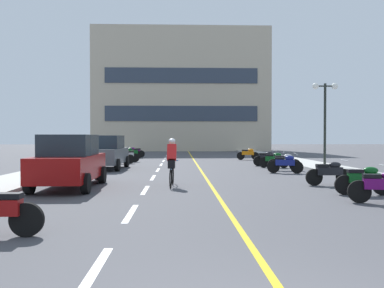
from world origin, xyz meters
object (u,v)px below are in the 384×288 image
motorcycle_2 (364,179)px  motorcycle_7 (274,159)px  motorcycle_10 (127,155)px  motorcycle_5 (285,163)px  motorcycle_6 (284,161)px  motorcycle_8 (267,158)px  motorcycle_12 (132,153)px  motorcycle_3 (330,172)px  cyclist_rider (172,161)px  parked_car_mid (107,152)px  parked_car_near (70,161)px  motorcycle_1 (382,186)px  motorcycle_4 (86,168)px  motorcycle_11 (248,154)px  street_lamp_mid (325,104)px  motorcycle_9 (121,157)px  motorcycle_13 (135,152)px

motorcycle_2 → motorcycle_7: bearing=91.0°
motorcycle_2 → motorcycle_10: size_ratio=1.01×
motorcycle_5 → motorcycle_6: bearing=76.9°
motorcycle_6 → motorcycle_10: size_ratio=1.01×
motorcycle_8 → motorcycle_12: 12.47m
motorcycle_3 → cyclist_rider: (-5.65, -0.01, 0.41)m
parked_car_mid → motorcycle_6: 9.46m
parked_car_near → motorcycle_1: parked_car_near is taller
motorcycle_4 → motorcycle_11: 16.56m
motorcycle_2 → motorcycle_5: (-0.44, 7.22, 0.00)m
parked_car_mid → motorcycle_2: parked_car_mid is taller
street_lamp_mid → parked_car_mid: (-12.17, -0.61, -2.66)m
parked_car_mid → motorcycle_6: size_ratio=2.51×
motorcycle_8 → motorcycle_10: size_ratio=1.00×
motorcycle_2 → motorcycle_8: size_ratio=1.01×
cyclist_rider → motorcycle_9: bearing=106.2°
motorcycle_8 → motorcycle_9: size_ratio=1.00×
street_lamp_mid → parked_car_near: bearing=-144.0°
parked_car_mid → motorcycle_1: 14.78m
motorcycle_6 → motorcycle_12: 15.15m
motorcycle_6 → motorcycle_12: (-9.23, 12.01, 0.00)m
parked_car_near → motorcycle_8: 13.69m
motorcycle_10 → parked_car_mid: bearing=-93.2°
motorcycle_3 → motorcycle_9: size_ratio=1.01×
motorcycle_9 → motorcycle_13: (-0.01, 8.13, 0.00)m
parked_car_mid → motorcycle_4: bearing=-88.3°
motorcycle_5 → motorcycle_13: same height
street_lamp_mid → parked_car_near: (-11.97, -8.68, -2.66)m
parked_car_mid → motorcycle_10: bearing=86.8°
motorcycle_12 → cyclist_rider: bearing=-79.2°
motorcycle_2 → motorcycle_10: 18.37m
parked_car_mid → motorcycle_11: bearing=42.4°
motorcycle_3 → motorcycle_5: size_ratio=1.02×
motorcycle_4 → motorcycle_12: (-0.03, 16.28, 0.00)m
street_lamp_mid → motorcycle_13: bearing=135.6°
motorcycle_3 → motorcycle_11: same height
motorcycle_1 → motorcycle_13: 25.56m
parked_car_near → motorcycle_8: size_ratio=2.51×
motorcycle_3 → cyclist_rider: 5.66m
parked_car_near → motorcycle_9: bearing=90.0°
motorcycle_1 → motorcycle_10: bearing=116.9°
cyclist_rider → motorcycle_4: bearing=148.7°
motorcycle_12 → motorcycle_1: bearing=-67.8°
motorcycle_5 → motorcycle_9: size_ratio=0.99×
motorcycle_4 → motorcycle_13: size_ratio=0.98×
parked_car_near → motorcycle_1: 9.67m
motorcycle_11 → motorcycle_9: bearing=-155.2°
motorcycle_3 → motorcycle_10: same height
parked_car_near → motorcycle_2: parked_car_near is taller
motorcycle_2 → motorcycle_11: bearing=90.9°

